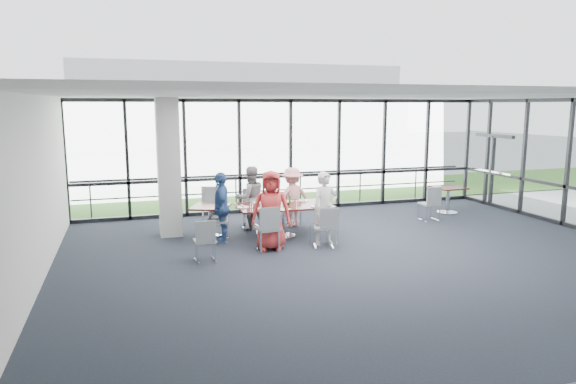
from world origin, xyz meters
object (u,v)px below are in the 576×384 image
object	(u,v)px
main_table	(284,209)
diner_far_left	(250,198)
side_table_right	(448,191)
chair_spare_r	(429,204)
diner_near_right	(325,208)
diner_near_left	(271,210)
chair_main_nr	(324,227)
chair_main_end	(218,221)
side_table_left	(211,211)
chair_main_fr	(290,209)
diner_far_right	(292,197)
chair_spare_la	(205,241)
structural_column	(169,168)
chair_main_nl	(268,229)
diner_end	(221,207)
chair_spare_lb	(215,208)
chair_main_fl	(252,209)

from	to	relation	value
main_table	diner_far_left	world-z (taller)	diner_far_left
side_table_right	chair_spare_r	xyz separation A→B (m)	(-1.05, -0.68, -0.18)
diner_near_right	diner_near_left	bearing A→B (deg)	173.59
chair_main_nr	chair_main_end	xyz separation A→B (m)	(-2.09, 1.14, 0.04)
side_table_left	side_table_right	bearing A→B (deg)	6.11
diner_near_left	chair_spare_r	size ratio (longest dim) A/B	1.88
side_table_left	chair_main_fr	size ratio (longest dim) A/B	1.33
diner_near_right	diner_far_right	size ratio (longest dim) A/B	1.07
main_table	diner_far_left	bearing A→B (deg)	123.41
diner_near_left	chair_main_fr	bearing A→B (deg)	78.02
diner_far_left	chair_spare_la	size ratio (longest dim) A/B	1.89
diner_near_right	chair_spare_la	bearing A→B (deg)	-178.62
main_table	chair_spare_la	bearing A→B (deg)	-145.17
diner_near_left	chair_spare_la	distance (m)	1.57
side_table_left	chair_main_end	size ratio (longest dim) A/B	1.15
structural_column	chair_main_nl	world-z (taller)	structural_column
diner_end	side_table_left	bearing A→B (deg)	-148.69
diner_near_left	chair_main_fr	size ratio (longest dim) A/B	2.08
side_table_left	side_table_right	distance (m)	6.88
main_table	chair_spare_lb	bearing A→B (deg)	132.92
main_table	side_table_right	xyz separation A→B (m)	(5.21, 1.13, -0.02)
main_table	chair_spare_r	size ratio (longest dim) A/B	2.41
diner_end	chair_spare_r	xyz separation A→B (m)	(5.62, 0.46, -0.34)
diner_far_right	chair_main_end	size ratio (longest dim) A/B	1.59
structural_column	side_table_left	bearing A→B (deg)	-31.87
diner_far_right	diner_end	distance (m)	2.15
main_table	chair_main_nr	distance (m)	1.26
chair_main_fl	diner_near_left	bearing A→B (deg)	77.49
chair_main_end	diner_far_right	bearing A→B (deg)	126.00
diner_near_left	diner_end	distance (m)	1.29
chair_main_fr	chair_spare_lb	size ratio (longest dim) A/B	0.84
main_table	chair_spare_la	world-z (taller)	chair_spare_la
side_table_left	chair_spare_lb	xyz separation A→B (m)	(0.29, 1.11, -0.15)
chair_spare_la	chair_spare_lb	size ratio (longest dim) A/B	0.86
chair_main_nr	chair_main_fr	bearing A→B (deg)	106.17
diner_far_right	chair_main_nr	xyz separation A→B (m)	(0.06, -2.00, -0.32)
structural_column	chair_main_fr	world-z (taller)	structural_column
side_table_left	chair_main_fr	world-z (taller)	chair_main_fr
structural_column	diner_near_right	world-z (taller)	structural_column
chair_main_fl	diner_far_left	bearing A→B (deg)	56.58
chair_spare_lb	main_table	bearing A→B (deg)	154.19
structural_column	chair_main_fl	size ratio (longest dim) A/B	3.38
chair_main_nl	chair_main_fr	xyz separation A→B (m)	(1.16, 2.09, -0.06)
chair_main_nl	chair_main_end	bearing A→B (deg)	124.20
side_table_left	chair_main_nr	bearing A→B (deg)	-34.59
side_table_left	chair_spare_r	size ratio (longest dim) A/B	1.20
structural_column	chair_main_nl	size ratio (longest dim) A/B	3.41
side_table_right	chair_spare_lb	distance (m)	6.57
diner_near_left	chair_main_nr	bearing A→B (deg)	8.28
diner_near_left	chair_spare_la	size ratio (longest dim) A/B	2.04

